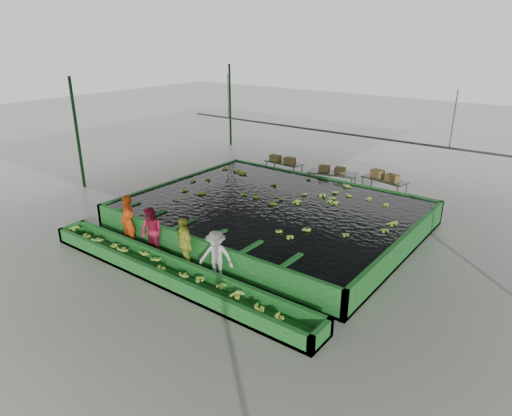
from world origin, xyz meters
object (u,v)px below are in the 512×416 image
Objects in this scene: worker_b at (152,232)px; packing_table_left at (284,170)px; box_stack_mid at (332,172)px; worker_c at (184,243)px; sorting_trough at (171,273)px; packing_table_mid at (332,182)px; worker_d at (216,256)px; flotation_tank at (272,214)px; box_stack_left at (282,162)px; packing_table_right at (384,189)px; box_stack_right at (384,179)px; worker_a at (128,221)px.

packing_table_left is (-1.22, 9.43, -0.38)m from worker_b.
worker_b reaches higher than box_stack_mid.
worker_c is at bearing -74.15° from packing_table_left.
sorting_trough is 6.04× the size of worker_c.
packing_table_mid is at bearing -29.58° from box_stack_mid.
worker_d reaches higher than box_stack_mid.
packing_table_left is at bearing 171.17° from packing_table_mid.
worker_b is 1.04× the size of worker_d.
packing_table_mid is at bearing 90.20° from flotation_tank.
box_stack_left is (-2.92, 0.36, 0.38)m from packing_table_mid.
sorting_trough is 1.01m from worker_c.
worker_d is 0.80× the size of packing_table_right.
box_stack_left is at bearing -176.78° from box_stack_right.
packing_table_mid reaches higher than packing_table_right.
box_stack_left reaches higher than packing_table_right.
worker_a is 2.61m from worker_c.
worker_b is at bearing -82.37° from box_stack_left.
worker_b is at bearing -82.63° from packing_table_left.
packing_table_mid reaches higher than flotation_tank.
box_stack_right is at bearing 15.83° from box_stack_mid.
packing_table_left is 0.44m from box_stack_left.
packing_table_mid is at bearing 75.27° from worker_d.
sorting_trough is 6.18× the size of worker_b.
packing_table_mid is at bearing 110.76° from worker_c.
worker_b is (1.15, -0.00, -0.08)m from worker_a.
worker_a is 1.10× the size of worker_b.
worker_b is 0.77× the size of packing_table_mid.
packing_table_mid is 2.28m from box_stack_right.
packing_table_right is at bearing 78.46° from sorting_trough.
worker_d is 9.05m from packing_table_mid.
worker_d is 9.72m from packing_table_right.
packing_table_right is (2.15, 0.67, -0.03)m from packing_table_mid.
packing_table_left is 0.97× the size of packing_table_right.
packing_table_right is at bearing 69.03° from worker_a.
sorting_trough is 10.64m from packing_table_left.
packing_table_mid is (0.21, 8.98, -0.35)m from worker_c.
worker_a is 10.84m from box_stack_right.
flotation_tank is 5.14× the size of packing_table_right.
worker_a is 9.44m from packing_table_left.
packing_table_left is (-3.96, 9.43, -0.35)m from worker_d.
box_stack_mid reaches higher than box_stack_right.
packing_table_left is (-0.07, 9.43, -0.46)m from worker_a.
box_stack_mid is (1.62, 9.01, 0.15)m from worker_b.
packing_table_mid is at bearing 77.52° from worker_b.
worker_c is at bearing 6.26° from worker_a.
box_stack_left is (-4.00, 9.35, 0.08)m from worker_d.
box_stack_right is (-0.00, -0.02, 0.44)m from packing_table_right.
flotation_tank is 1.00× the size of sorting_trough.
box_stack_right is at bearing 68.98° from worker_a.
worker_b reaches higher than packing_table_left.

